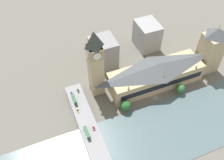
% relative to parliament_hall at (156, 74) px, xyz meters
% --- Properties ---
extents(ground_plane, '(600.00, 600.00, 0.00)m').
position_rel_parliament_hall_xyz_m(ground_plane, '(-16.61, 8.00, -13.14)').
color(ground_plane, '#605E56').
extents(river_water, '(59.62, 360.00, 0.30)m').
position_rel_parliament_hall_xyz_m(river_water, '(-52.42, 8.00, -12.99)').
color(river_water, '#4C6066').
rests_on(river_water, ground_plane).
extents(parliament_hall, '(27.68, 92.40, 26.47)m').
position_rel_parliament_hall_xyz_m(parliament_hall, '(0.00, 0.00, 0.00)').
color(parliament_hall, tan).
rests_on(parliament_hall, ground_plane).
extents(clock_tower, '(13.14, 13.14, 70.64)m').
position_rel_parliament_hall_xyz_m(clock_tower, '(12.53, 56.17, 24.77)').
color(clock_tower, tan).
rests_on(clock_tower, ground_plane).
extents(victoria_tower, '(18.89, 18.89, 54.21)m').
position_rel_parliament_hall_xyz_m(victoria_tower, '(0.06, -59.65, 11.97)').
color(victoria_tower, tan).
rests_on(victoria_tower, ground_plane).
extents(road_bridge, '(151.24, 15.22, 5.17)m').
position_rel_parliament_hall_xyz_m(road_bridge, '(-52.42, 77.74, -8.93)').
color(road_bridge, slate).
rests_on(road_bridge, ground_plane).
extents(double_decker_bus_mid, '(11.46, 2.63, 4.64)m').
position_rel_parliament_hall_xyz_m(double_decker_bus_mid, '(-32.77, 80.93, -5.40)').
color(double_decker_bus_mid, '#235B33').
rests_on(double_decker_bus_mid, road_bridge).
extents(double_decker_bus_rear, '(10.77, 2.63, 4.85)m').
position_rel_parliament_hall_xyz_m(double_decker_bus_rear, '(4.01, 80.95, -5.28)').
color(double_decker_bus_rear, '#235B33').
rests_on(double_decker_bus_rear, road_bridge).
extents(car_northbound_lead, '(4.38, 1.80, 1.33)m').
position_rel_parliament_hall_xyz_m(car_northbound_lead, '(-29.82, 74.05, -7.29)').
color(car_northbound_lead, maroon).
rests_on(car_northbound_lead, road_bridge).
extents(car_northbound_mid, '(4.43, 1.75, 1.39)m').
position_rel_parliament_hall_xyz_m(car_northbound_mid, '(-7.56, 81.37, -7.27)').
color(car_northbound_mid, gold).
rests_on(car_northbound_mid, road_bridge).
extents(car_northbound_tail, '(4.63, 1.80, 1.32)m').
position_rel_parliament_hall_xyz_m(car_northbound_tail, '(13.00, 81.07, -7.30)').
color(car_northbound_tail, navy).
rests_on(car_northbound_tail, road_bridge).
extents(car_southbound_lead, '(4.76, 1.80, 1.48)m').
position_rel_parliament_hall_xyz_m(car_southbound_lead, '(14.25, 74.51, -7.23)').
color(car_southbound_lead, '#2D5638').
rests_on(car_southbound_lead, road_bridge).
extents(city_block_west, '(26.43, 18.78, 32.25)m').
position_rel_parliament_hall_xyz_m(city_block_west, '(44.70, 34.40, 2.99)').
color(city_block_west, gray).
rests_on(city_block_west, ground_plane).
extents(city_block_center, '(28.41, 22.67, 30.26)m').
position_rel_parliament_hall_xyz_m(city_block_center, '(55.04, -18.47, 2.00)').
color(city_block_center, '#939399').
rests_on(city_block_center, ground_plane).
extents(city_block_east, '(24.03, 19.85, 20.41)m').
position_rel_parliament_hall_xyz_m(city_block_east, '(59.24, 35.79, -2.93)').
color(city_block_east, '#A39E93').
rests_on(city_block_east, ground_plane).
extents(tree_embankment_near, '(8.61, 8.61, 10.23)m').
position_rel_parliament_hall_xyz_m(tree_embankment_near, '(-19.69, -16.66, -7.22)').
color(tree_embankment_near, brown).
rests_on(tree_embankment_near, ground_plane).
extents(tree_embankment_mid, '(9.83, 9.83, 11.31)m').
position_rel_parliament_hall_xyz_m(tree_embankment_mid, '(-19.01, 40.11, -6.75)').
color(tree_embankment_mid, brown).
rests_on(tree_embankment_mid, ground_plane).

